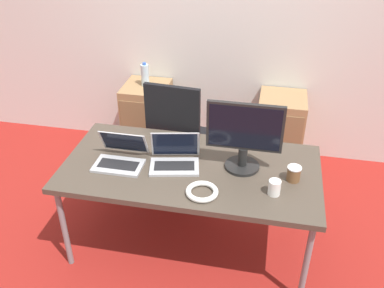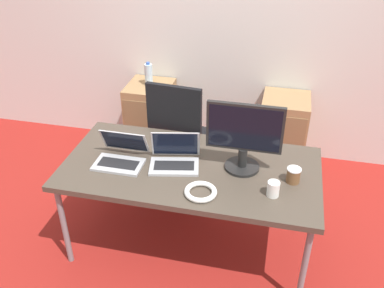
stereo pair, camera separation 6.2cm
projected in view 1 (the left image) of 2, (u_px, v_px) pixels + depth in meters
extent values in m
plane|color=maroon|center=(191.00, 241.00, 3.26)|extent=(14.00, 14.00, 0.00)
cube|color=silver|center=(224.00, 19.00, 3.77)|extent=(10.00, 0.05, 2.60)
cube|color=#473D33|center=(191.00, 169.00, 2.90)|extent=(1.73, 0.87, 0.04)
cylinder|color=gray|center=(64.00, 228.00, 2.91)|extent=(0.04, 0.04, 0.66)
cylinder|color=gray|center=(306.00, 264.00, 2.64)|extent=(0.04, 0.04, 0.66)
cylinder|color=gray|center=(105.00, 166.00, 3.53)|extent=(0.04, 0.04, 0.66)
cylinder|color=gray|center=(304.00, 190.00, 3.26)|extent=(0.04, 0.04, 0.66)
cylinder|color=#232326|center=(184.00, 178.00, 3.92)|extent=(0.56, 0.56, 0.04)
cylinder|color=gray|center=(183.00, 159.00, 3.81)|extent=(0.05, 0.05, 0.38)
cube|color=black|center=(183.00, 141.00, 3.71)|extent=(0.52, 0.52, 0.07)
cube|color=black|center=(173.00, 122.00, 3.33)|extent=(0.44, 0.08, 0.60)
cube|color=#99754C|center=(148.00, 119.00, 4.18)|extent=(0.41, 0.43, 0.71)
cube|color=olive|center=(141.00, 130.00, 4.00)|extent=(0.38, 0.01, 0.57)
cube|color=#99754C|center=(279.00, 132.00, 3.96)|extent=(0.41, 0.43, 0.71)
cube|color=olive|center=(279.00, 144.00, 3.78)|extent=(0.38, 0.01, 0.57)
cylinder|color=silver|center=(145.00, 75.00, 3.94)|extent=(0.07, 0.07, 0.20)
cylinder|color=#3359B2|center=(144.00, 64.00, 3.88)|extent=(0.03, 0.03, 0.02)
cube|color=#ADADB2|center=(118.00, 166.00, 2.88)|extent=(0.33, 0.20, 0.02)
cube|color=black|center=(118.00, 164.00, 2.87)|extent=(0.27, 0.11, 0.00)
cube|color=#ADADB2|center=(124.00, 142.00, 2.94)|extent=(0.33, 0.09, 0.19)
cube|color=black|center=(124.00, 142.00, 2.94)|extent=(0.30, 0.08, 0.17)
cube|color=#ADADB2|center=(174.00, 167.00, 2.87)|extent=(0.36, 0.26, 0.02)
cube|color=black|center=(174.00, 166.00, 2.86)|extent=(0.29, 0.16, 0.00)
cube|color=#ADADB2|center=(175.00, 144.00, 2.91)|extent=(0.33, 0.11, 0.20)
cube|color=black|center=(175.00, 144.00, 2.90)|extent=(0.30, 0.10, 0.18)
cylinder|color=black|center=(242.00, 166.00, 2.88)|extent=(0.23, 0.23, 0.02)
cylinder|color=black|center=(243.00, 157.00, 2.84)|extent=(0.06, 0.06, 0.13)
cube|color=black|center=(245.00, 127.00, 2.71)|extent=(0.49, 0.03, 0.33)
cube|color=black|center=(245.00, 128.00, 2.70)|extent=(0.46, 0.00, 0.29)
cylinder|color=white|center=(274.00, 188.00, 2.61)|extent=(0.08, 0.08, 0.10)
cylinder|color=brown|center=(294.00, 174.00, 2.73)|extent=(0.09, 0.09, 0.09)
cylinder|color=white|center=(295.00, 168.00, 2.71)|extent=(0.09, 0.09, 0.01)
torus|color=white|center=(202.00, 192.00, 2.63)|extent=(0.20, 0.20, 0.03)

